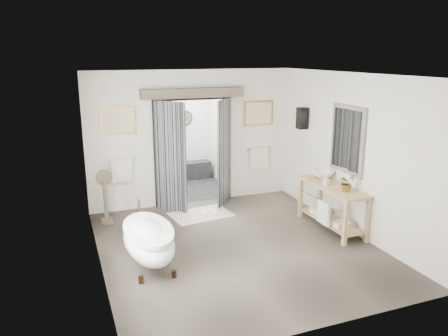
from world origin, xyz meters
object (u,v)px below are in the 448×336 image
(basin, at_px, (322,175))
(clawfoot_tub, at_px, (149,240))
(rug, at_px, (201,214))
(vanity, at_px, (331,204))

(basin, bearing_deg, clawfoot_tub, 178.20)
(clawfoot_tub, xyz_separation_m, rug, (1.42, 1.73, -0.39))
(rug, relative_size, basin, 2.59)
(vanity, xyz_separation_m, basin, (0.08, 0.46, 0.42))
(clawfoot_tub, distance_m, basin, 3.65)
(clawfoot_tub, relative_size, rug, 1.39)
(rug, xyz_separation_m, basin, (2.13, -1.11, 0.92))
(basin, bearing_deg, rug, 140.72)
(vanity, bearing_deg, clawfoot_tub, -177.37)
(clawfoot_tub, bearing_deg, rug, 50.66)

